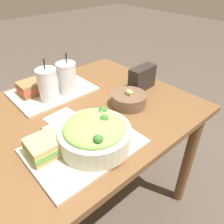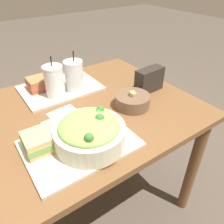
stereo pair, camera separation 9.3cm
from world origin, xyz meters
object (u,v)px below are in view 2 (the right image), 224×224
object	(u,v)px
salad_bowl	(90,132)
soup_bowl	(132,100)
drink_cup_red	(74,77)
drink_cup_dark	(54,82)
napkin_folded	(63,113)
sandwich_near	(41,141)
sandwich_far	(39,84)
baguette_near	(60,123)
chip_bag	(149,80)

from	to	relation	value
salad_bowl	soup_bowl	size ratio (longest dim) A/B	1.58
drink_cup_red	salad_bowl	bearing A→B (deg)	-109.71
drink_cup_dark	napkin_folded	xyz separation A→B (m)	(-0.03, -0.16, -0.08)
napkin_folded	sandwich_near	bearing A→B (deg)	-132.69
napkin_folded	soup_bowl	bearing A→B (deg)	-23.85
salad_bowl	drink_cup_red	size ratio (longest dim) A/B	1.25
soup_bowl	drink_cup_red	distance (m)	0.33
salad_bowl	napkin_folded	xyz separation A→B (m)	(0.00, 0.26, -0.07)
salad_bowl	sandwich_far	size ratio (longest dim) A/B	2.30
sandwich_near	drink_cup_dark	world-z (taller)	drink_cup_dark
drink_cup_red	sandwich_near	bearing A→B (deg)	-132.72
sandwich_far	drink_cup_red	size ratio (longest dim) A/B	0.54
drink_cup_dark	drink_cup_red	xyz separation A→B (m)	(0.11, -0.00, 0.00)
soup_bowl	drink_cup_dark	xyz separation A→B (m)	(-0.27, 0.29, 0.05)
sandwich_near	baguette_near	size ratio (longest dim) A/B	0.87
sandwich_near	chip_bag	size ratio (longest dim) A/B	0.78
salad_bowl	sandwich_far	bearing A→B (deg)	90.69
sandwich_far	drink_cup_red	bearing A→B (deg)	-36.96
sandwich_near	sandwich_far	world-z (taller)	same
napkin_folded	baguette_near	bearing A→B (deg)	-117.84
drink_cup_dark	soup_bowl	bearing A→B (deg)	-47.14
sandwich_near	baguette_near	xyz separation A→B (m)	(0.10, 0.06, 0.00)
drink_cup_dark	sandwich_far	bearing A→B (deg)	110.45
chip_bag	salad_bowl	bearing A→B (deg)	-160.99
salad_bowl	sandwich_near	xyz separation A→B (m)	(-0.16, 0.08, -0.02)
salad_bowl	napkin_folded	world-z (taller)	salad_bowl
sandwich_near	drink_cup_dark	xyz separation A→B (m)	(0.19, 0.33, 0.04)
soup_bowl	sandwich_far	size ratio (longest dim) A/B	1.45
drink_cup_red	baguette_near	bearing A→B (deg)	-127.04
sandwich_far	chip_bag	world-z (taller)	chip_bag
soup_bowl	sandwich_near	bearing A→B (deg)	-174.85
baguette_near	drink_cup_red	size ratio (longest dim) A/B	0.69
salad_bowl	drink_cup_dark	world-z (taller)	drink_cup_dark
chip_bag	sandwich_near	bearing A→B (deg)	-173.25
sandwich_far	drink_cup_red	distance (m)	0.20
drink_cup_dark	chip_bag	distance (m)	0.49
salad_bowl	drink_cup_dark	bearing A→B (deg)	84.94
sandwich_far	sandwich_near	bearing A→B (deg)	-108.88
drink_cup_dark	chip_bag	bearing A→B (deg)	-26.04
soup_bowl	napkin_folded	size ratio (longest dim) A/B	1.21
drink_cup_dark	salad_bowl	bearing A→B (deg)	-95.06
soup_bowl	chip_bag	world-z (taller)	chip_bag
baguette_near	chip_bag	bearing A→B (deg)	-87.91
sandwich_near	drink_cup_dark	bearing A→B (deg)	61.38
salad_bowl	napkin_folded	distance (m)	0.27
drink_cup_red	drink_cup_dark	bearing A→B (deg)	180.00
salad_bowl	drink_cup_red	bearing A→B (deg)	70.29
salad_bowl	baguette_near	bearing A→B (deg)	112.37
sandwich_near	drink_cup_dark	distance (m)	0.39
chip_bag	soup_bowl	bearing A→B (deg)	-160.68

